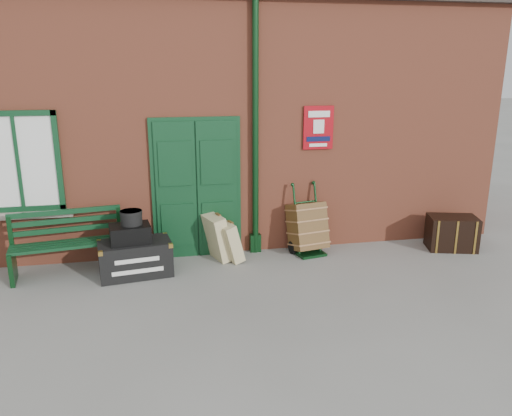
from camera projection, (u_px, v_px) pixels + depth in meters
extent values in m
plane|color=gray|center=(229.00, 290.00, 6.94)|extent=(80.00, 80.00, 0.00)
cube|color=#AF5338|center=(202.00, 120.00, 9.70)|extent=(10.00, 4.00, 4.00)
cube|color=#38302B|center=(199.00, 2.00, 9.12)|extent=(10.30, 4.30, 0.30)
cube|color=#0F381D|center=(197.00, 190.00, 7.96)|extent=(1.42, 0.12, 2.32)
cube|color=white|center=(18.00, 162.00, 7.32)|extent=(1.20, 0.08, 1.50)
cylinder|color=black|center=(255.00, 133.00, 7.86)|extent=(0.10, 0.10, 4.00)
cube|color=#A30B15|center=(318.00, 128.00, 8.09)|extent=(0.50, 0.03, 0.70)
cube|color=#0F381D|center=(68.00, 244.00, 7.34)|extent=(1.65, 0.66, 0.04)
cube|color=#0F381D|center=(66.00, 221.00, 7.47)|extent=(1.59, 0.28, 0.43)
cube|color=black|center=(13.00, 266.00, 7.15)|extent=(0.13, 0.48, 0.48)
cube|color=black|center=(122.00, 253.00, 7.65)|extent=(0.13, 0.48, 0.48)
cube|color=black|center=(135.00, 258.00, 7.40)|extent=(1.11, 0.71, 0.52)
cube|color=black|center=(130.00, 234.00, 7.28)|extent=(0.63, 0.49, 0.26)
cylinder|color=black|center=(131.00, 218.00, 7.26)|extent=(0.35, 0.35, 0.21)
cube|color=tan|center=(217.00, 237.00, 7.97)|extent=(0.49, 0.60, 0.75)
cube|color=tan|center=(229.00, 242.00, 7.93)|extent=(0.47, 0.55, 0.65)
cube|color=black|center=(311.00, 254.00, 8.24)|extent=(0.50, 0.40, 0.04)
cylinder|color=black|center=(296.00, 220.00, 8.16)|extent=(0.10, 0.32, 1.13)
cylinder|color=black|center=(317.00, 218.00, 8.31)|extent=(0.10, 0.32, 1.13)
cylinder|color=black|center=(292.00, 248.00, 8.28)|extent=(0.09, 0.22, 0.21)
cylinder|color=black|center=(319.00, 243.00, 8.48)|extent=(0.09, 0.22, 0.21)
cube|color=brown|center=(307.00, 226.00, 8.25)|extent=(0.66, 0.70, 0.84)
cube|color=black|center=(452.00, 233.00, 8.47)|extent=(0.89, 0.70, 0.57)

